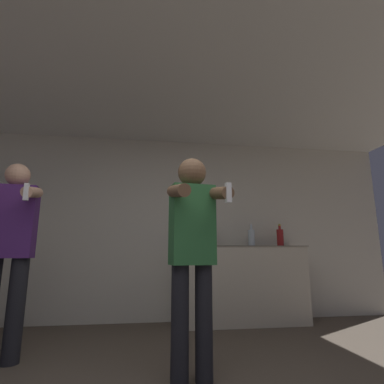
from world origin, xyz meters
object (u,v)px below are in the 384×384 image
Objects in this scene: person_man_side at (9,245)px; person_woman_foreground at (193,245)px; bottle_short_whiskey at (251,237)px; bottle_tall_gin at (213,236)px; bottle_clear_vodka at (280,237)px; bottle_amber_bourbon at (204,239)px.

person_woman_foreground is at bearing -20.51° from person_man_side.
person_man_side is at bearing -155.94° from bottle_short_whiskey.
person_man_side reaches higher than bottle_tall_gin.
bottle_clear_vodka is at bearing -0.00° from bottle_short_whiskey.
person_woman_foreground reaches higher than bottle_clear_vodka.
bottle_short_whiskey is 0.42m from bottle_clear_vodka.
bottle_amber_bourbon is 0.15× the size of person_woman_foreground.
bottle_tall_gin reaches higher than bottle_amber_bourbon.
bottle_tall_gin reaches higher than bottle_short_whiskey.
bottle_tall_gin is 0.22× the size of person_woman_foreground.
person_woman_foreground reaches higher than bottle_tall_gin.
bottle_amber_bourbon is 1.81m from person_woman_foreground.
bottle_tall_gin is (-0.97, 0.00, 0.01)m from bottle_clear_vodka.
bottle_clear_vodka is 0.88× the size of bottle_tall_gin.
bottle_amber_bourbon is at bearing 31.04° from person_man_side.
bottle_short_whiskey is at bearing -0.00° from bottle_tall_gin.
bottle_clear_vodka is at bearing -0.00° from bottle_amber_bourbon.
bottle_tall_gin is at bearing 72.69° from person_woman_foreground.
bottle_clear_vodka is (0.42, -0.00, 0.00)m from bottle_short_whiskey.
bottle_short_whiskey is 0.68m from bottle_amber_bourbon.
bottle_clear_vodka is 1.11m from bottle_amber_bourbon.
person_man_side reaches higher than person_woman_foreground.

